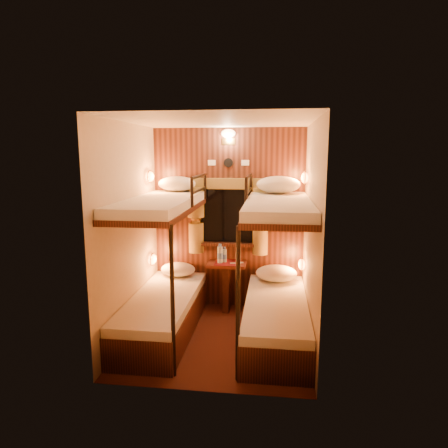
# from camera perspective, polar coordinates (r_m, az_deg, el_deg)

# --- Properties ---
(floor) EXTENTS (2.10, 2.10, 0.00)m
(floor) POSITION_cam_1_polar(r_m,az_deg,el_deg) (4.72, -0.88, -15.92)
(floor) COLOR #39180F
(floor) RESTS_ON ground
(ceiling) EXTENTS (2.10, 2.10, 0.00)m
(ceiling) POSITION_cam_1_polar(r_m,az_deg,el_deg) (4.26, -0.96, 14.51)
(ceiling) COLOR silver
(ceiling) RESTS_ON wall_back
(wall_back) EXTENTS (2.40, 0.00, 2.40)m
(wall_back) POSITION_cam_1_polar(r_m,az_deg,el_deg) (5.36, 0.66, 0.72)
(wall_back) COLOR #C6B293
(wall_back) RESTS_ON floor
(wall_front) EXTENTS (2.40, 0.00, 2.40)m
(wall_front) POSITION_cam_1_polar(r_m,az_deg,el_deg) (3.33, -3.47, -5.07)
(wall_front) COLOR #C6B293
(wall_front) RESTS_ON floor
(wall_left) EXTENTS (0.00, 2.40, 2.40)m
(wall_left) POSITION_cam_1_polar(r_m,az_deg,el_deg) (4.58, -13.40, -1.15)
(wall_left) COLOR #C6B293
(wall_left) RESTS_ON floor
(wall_right) EXTENTS (0.00, 2.40, 2.40)m
(wall_right) POSITION_cam_1_polar(r_m,az_deg,el_deg) (4.31, 12.36, -1.80)
(wall_right) COLOR #C6B293
(wall_right) RESTS_ON floor
(back_panel) EXTENTS (2.00, 0.03, 2.40)m
(back_panel) POSITION_cam_1_polar(r_m,az_deg,el_deg) (5.35, 0.64, 0.69)
(back_panel) COLOR black
(back_panel) RESTS_ON floor
(bunk_left) EXTENTS (0.72, 1.90, 1.82)m
(bunk_left) POSITION_cam_1_polar(r_m,az_deg,el_deg) (4.70, -8.71, -8.80)
(bunk_left) COLOR black
(bunk_left) RESTS_ON floor
(bunk_right) EXTENTS (0.72, 1.90, 1.82)m
(bunk_right) POSITION_cam_1_polar(r_m,az_deg,el_deg) (4.53, 7.48, -9.49)
(bunk_right) COLOR black
(bunk_right) RESTS_ON floor
(window) EXTENTS (1.00, 0.12, 0.79)m
(window) POSITION_cam_1_polar(r_m,az_deg,el_deg) (5.32, 0.61, 0.43)
(window) COLOR black
(window) RESTS_ON back_panel
(curtains) EXTENTS (1.10, 0.22, 1.00)m
(curtains) POSITION_cam_1_polar(r_m,az_deg,el_deg) (5.27, 0.57, 1.26)
(curtains) COLOR olive
(curtains) RESTS_ON back_panel
(back_fixtures) EXTENTS (0.54, 0.09, 0.48)m
(back_fixtures) POSITION_cam_1_polar(r_m,az_deg,el_deg) (5.24, 0.62, 11.98)
(back_fixtures) COLOR black
(back_fixtures) RESTS_ON back_panel
(reading_lamps) EXTENTS (2.00, 0.20, 1.25)m
(reading_lamps) POSITION_cam_1_polar(r_m,az_deg,el_deg) (5.01, 0.21, 0.53)
(reading_lamps) COLOR orange
(reading_lamps) RESTS_ON wall_left
(table) EXTENTS (0.50, 0.34, 0.66)m
(table) POSITION_cam_1_polar(r_m,az_deg,el_deg) (5.35, 0.40, -7.95)
(table) COLOR maroon
(table) RESTS_ON floor
(bottle_left) EXTENTS (0.07, 0.07, 0.26)m
(bottle_left) POSITION_cam_1_polar(r_m,az_deg,el_deg) (5.24, -0.57, -4.41)
(bottle_left) COLOR #99BFE5
(bottle_left) RESTS_ON table
(bottle_right) EXTENTS (0.06, 0.06, 0.21)m
(bottle_right) POSITION_cam_1_polar(r_m,az_deg,el_deg) (5.28, 0.07, -4.55)
(bottle_right) COLOR #99BFE5
(bottle_right) RESTS_ON table
(sachet_a) EXTENTS (0.08, 0.07, 0.01)m
(sachet_a) POSITION_cam_1_polar(r_m,az_deg,el_deg) (5.28, 2.39, -5.51)
(sachet_a) COLOR silver
(sachet_a) RESTS_ON table
(sachet_b) EXTENTS (0.08, 0.07, 0.01)m
(sachet_b) POSITION_cam_1_polar(r_m,az_deg,el_deg) (5.24, 1.24, -5.63)
(sachet_b) COLOR silver
(sachet_b) RESTS_ON table
(pillow_lower_left) EXTENTS (0.46, 0.33, 0.18)m
(pillow_lower_left) POSITION_cam_1_polar(r_m,az_deg,el_deg) (5.38, -6.58, -6.44)
(pillow_lower_left) COLOR silver
(pillow_lower_left) RESTS_ON bunk_left
(pillow_lower_right) EXTENTS (0.53, 0.38, 0.21)m
(pillow_lower_right) POSITION_cam_1_polar(r_m,az_deg,el_deg) (5.17, 7.48, -6.99)
(pillow_lower_right) COLOR silver
(pillow_lower_right) RESTS_ON bunk_right
(pillow_upper_left) EXTENTS (0.49, 0.35, 0.19)m
(pillow_upper_left) POSITION_cam_1_polar(r_m,az_deg,el_deg) (5.22, -6.73, 5.73)
(pillow_upper_left) COLOR silver
(pillow_upper_left) RESTS_ON bunk_left
(pillow_upper_right) EXTENTS (0.54, 0.38, 0.21)m
(pillow_upper_right) POSITION_cam_1_polar(r_m,az_deg,el_deg) (4.95, 7.78, 5.59)
(pillow_upper_right) COLOR silver
(pillow_upper_right) RESTS_ON bunk_right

